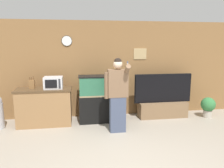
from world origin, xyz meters
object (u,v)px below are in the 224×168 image
at_px(counter_island, 45,107).
at_px(person_standing, 117,94).
at_px(microwave, 53,83).
at_px(tv_on_stand, 163,105).
at_px(aquarium_on_stand, 100,99).
at_px(potted_plant, 208,106).
at_px(knife_block, 32,84).

bearing_deg(counter_island, person_standing, -22.22).
bearing_deg(microwave, tv_on_stand, 2.56).
height_order(microwave, aquarium_on_stand, microwave).
distance_m(counter_island, aquarium_on_stand, 1.38).
bearing_deg(tv_on_stand, microwave, -177.44).
bearing_deg(aquarium_on_stand, microwave, -177.25).
bearing_deg(potted_plant, knife_block, 178.39).
relative_size(aquarium_on_stand, tv_on_stand, 0.76).
height_order(microwave, potted_plant, microwave).
height_order(knife_block, tv_on_stand, knife_block).
relative_size(person_standing, potted_plant, 3.04).
distance_m(aquarium_on_stand, potted_plant, 2.98).
bearing_deg(microwave, knife_block, 175.62).
height_order(knife_block, person_standing, person_standing).
relative_size(aquarium_on_stand, person_standing, 0.71).
bearing_deg(potted_plant, microwave, 178.74).
relative_size(counter_island, potted_plant, 2.38).
xyz_separation_m(counter_island, tv_on_stand, (3.11, 0.13, -0.11)).
height_order(counter_island, person_standing, person_standing).
height_order(knife_block, aquarium_on_stand, knife_block).
bearing_deg(person_standing, aquarium_on_stand, 113.86).
bearing_deg(knife_block, potted_plant, -1.61).
relative_size(microwave, tv_on_stand, 0.28).
bearing_deg(tv_on_stand, person_standing, -149.85).
bearing_deg(microwave, counter_island, 179.45).
bearing_deg(counter_island, microwave, -0.55).
height_order(tv_on_stand, person_standing, person_standing).
xyz_separation_m(tv_on_stand, potted_plant, (1.22, -0.22, -0.03)).
distance_m(microwave, aquarium_on_stand, 1.22).
xyz_separation_m(person_standing, potted_plant, (2.63, 0.60, -0.56)).
xyz_separation_m(counter_island, aquarium_on_stand, (1.37, 0.05, 0.14)).
bearing_deg(aquarium_on_stand, counter_island, -177.83).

